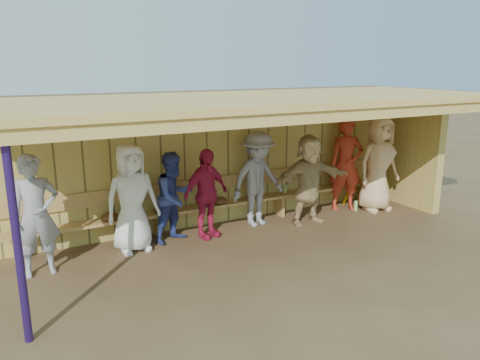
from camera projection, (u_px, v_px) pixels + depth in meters
name	position (u px, v px, depth m)	size (l,w,h in m)	color
ground	(249.00, 243.00, 8.06)	(90.00, 90.00, 0.00)	brown
player_a	(36.00, 216.00, 6.69)	(0.66, 0.43, 1.80)	#93969C
player_b	(132.00, 198.00, 7.56)	(0.87, 0.57, 1.79)	white
player_c	(174.00, 197.00, 8.02)	(0.77, 0.60, 1.57)	#32408B
player_d	(206.00, 194.00, 8.18)	(0.94, 0.39, 1.60)	#BE1E43
player_e	(258.00, 179.00, 8.81)	(1.16, 0.67, 1.80)	gray
player_f	(309.00, 179.00, 8.91)	(1.61, 0.51, 1.74)	tan
player_g	(346.00, 165.00, 9.75)	(0.70, 0.46, 1.93)	#AF311C
player_h	(378.00, 164.00, 9.69)	(0.97, 0.63, 1.98)	#E3B67F
dugout_structure	(250.00, 139.00, 8.42)	(8.80, 3.20, 2.50)	tan
bench	(221.00, 198.00, 8.89)	(7.60, 0.34, 0.93)	tan
dugout_equipment	(205.00, 205.00, 8.61)	(5.97, 0.62, 0.80)	yellow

